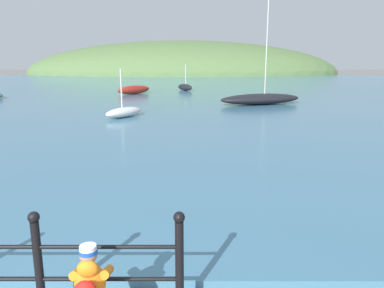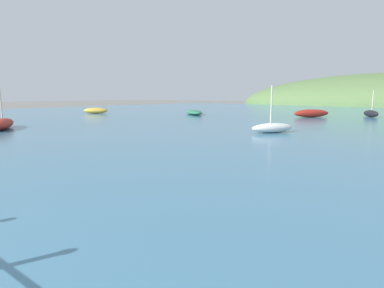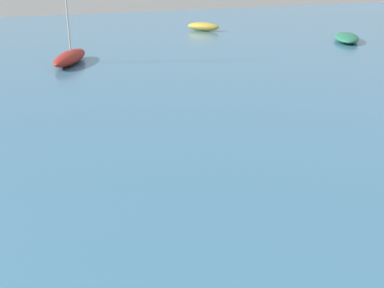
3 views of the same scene
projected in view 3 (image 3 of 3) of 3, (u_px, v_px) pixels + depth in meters
The scene contains 3 objects.
boat_red_dinghy at pixel (346, 37), 26.04m from camera, with size 3.93×3.82×0.43m.
boat_blue_hull at pixel (203, 27), 31.00m from camera, with size 2.51×1.90×0.58m.
boat_green_fishing at pixel (70, 57), 19.26m from camera, with size 3.56×2.68×4.56m.
Camera 3 is at (6.09, 3.10, 3.63)m, focal length 42.00 mm.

